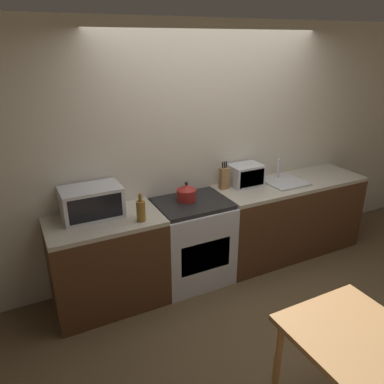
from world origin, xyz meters
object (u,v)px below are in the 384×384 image
at_px(microwave, 92,202).
at_px(dining_table, 352,349).
at_px(kettle, 186,192).
at_px(bottle, 141,210).
at_px(toaster_oven, 246,175).
at_px(stove_range, 192,241).

xyz_separation_m(microwave, dining_table, (1.08, -2.05, -0.39)).
relative_size(kettle, bottle, 0.77).
bearing_deg(toaster_oven, stove_range, -168.12).
bearing_deg(bottle, toaster_oven, 13.75).
bearing_deg(microwave, kettle, -3.64).
xyz_separation_m(stove_range, kettle, (-0.03, 0.06, 0.54)).
bearing_deg(microwave, toaster_oven, 1.24).
height_order(stove_range, kettle, kettle).
distance_m(kettle, microwave, 0.93).
bearing_deg(kettle, stove_range, -61.88).
relative_size(stove_range, microwave, 1.69).
bearing_deg(dining_table, stove_range, 93.70).
relative_size(bottle, dining_table, 0.34).
distance_m(microwave, dining_table, 2.35).
height_order(kettle, dining_table, kettle).
distance_m(kettle, bottle, 0.61).
relative_size(stove_range, toaster_oven, 2.56).
distance_m(stove_range, toaster_oven, 0.95).
bearing_deg(stove_range, toaster_oven, 11.88).
xyz_separation_m(bottle, dining_table, (0.72, -1.76, -0.35)).
distance_m(kettle, dining_table, 2.03).
distance_m(toaster_oven, dining_table, 2.21).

